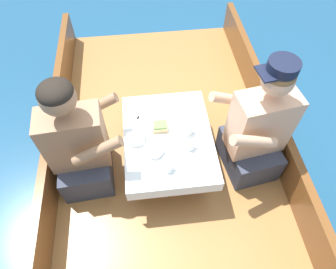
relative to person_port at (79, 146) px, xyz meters
name	(u,v)px	position (x,y,z in m)	size (l,w,h in m)	color
ground_plane	(166,166)	(0.62, 0.18, -0.71)	(60.00, 60.00, 0.00)	navy
boat_deck	(166,158)	(0.62, 0.18, -0.56)	(1.83, 3.23, 0.30)	#9E6B38
gunwale_port	(53,148)	(-0.27, 0.18, -0.25)	(0.06, 3.23, 0.31)	brown
gunwale_starboard	(273,128)	(1.50, 0.18, -0.25)	(0.06, 3.23, 0.31)	brown
cockpit_table	(168,139)	(0.62, 0.05, -0.09)	(0.64, 0.84, 0.35)	#B2B2B7
person_port	(79,146)	(0.00, 0.00, 0.00)	(0.54, 0.47, 0.99)	#333847
person_starboard	(257,132)	(1.24, -0.03, 0.01)	(0.56, 0.51, 1.04)	#333847
plate_sandwich	(160,129)	(0.57, 0.12, -0.05)	(0.20, 0.20, 0.01)	white
plate_bread	(151,106)	(0.52, 0.35, -0.05)	(0.19, 0.19, 0.01)	white
sandwich	(160,126)	(0.57, 0.12, -0.02)	(0.11, 0.10, 0.05)	#E0BC7F
bowl_port_near	(154,150)	(0.51, -0.08, -0.03)	(0.13, 0.13, 0.04)	white
bowl_starboard_near	(136,138)	(0.39, 0.04, -0.03)	(0.13, 0.13, 0.04)	white
coffee_cup_port	(187,130)	(0.76, 0.06, -0.02)	(0.10, 0.07, 0.07)	white
coffee_cup_starboard	(190,145)	(0.76, -0.07, -0.02)	(0.09, 0.06, 0.06)	white
coffee_cup_center	(168,168)	(0.59, -0.23, -0.02)	(0.09, 0.06, 0.05)	white
utensil_fork_starboard	(136,123)	(0.40, 0.20, -0.05)	(0.08, 0.17, 0.00)	silver
utensil_knife_port	(186,121)	(0.77, 0.17, -0.05)	(0.17, 0.03, 0.00)	silver
utensil_knife_starboard	(203,167)	(0.82, -0.24, -0.05)	(0.17, 0.04, 0.00)	silver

